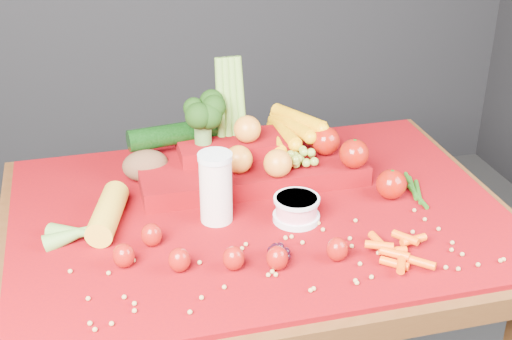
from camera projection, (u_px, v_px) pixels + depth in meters
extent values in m
cube|color=#3C210D|center=(258.00, 224.00, 1.56)|extent=(1.10, 0.80, 0.05)
cube|color=#3C210D|center=(55.00, 304.00, 1.92)|extent=(0.06, 0.06, 0.70)
cube|color=#3C210D|center=(386.00, 254.00, 2.13)|extent=(0.06, 0.06, 0.70)
cube|color=#740304|center=(258.00, 212.00, 1.55)|extent=(1.05, 0.75, 0.01)
cylinder|color=beige|center=(216.00, 188.00, 1.48)|extent=(0.07, 0.07, 0.15)
cylinder|color=silver|center=(215.00, 157.00, 1.44)|extent=(0.07, 0.07, 0.01)
cylinder|color=silver|center=(296.00, 217.00, 1.51)|extent=(0.10, 0.10, 0.01)
cylinder|color=pink|center=(297.00, 206.00, 1.49)|extent=(0.09, 0.09, 0.04)
cylinder|color=silver|center=(297.00, 199.00, 1.49)|extent=(0.10, 0.10, 0.01)
ellipsoid|color=maroon|center=(152.00, 235.00, 1.41)|extent=(0.04, 0.04, 0.05)
cone|color=#0B3F0F|center=(151.00, 225.00, 1.40)|extent=(0.03, 0.03, 0.01)
ellipsoid|color=maroon|center=(124.00, 256.00, 1.35)|extent=(0.04, 0.04, 0.05)
cone|color=#0B3F0F|center=(123.00, 245.00, 1.34)|extent=(0.03, 0.03, 0.01)
ellipsoid|color=maroon|center=(179.00, 260.00, 1.34)|extent=(0.04, 0.04, 0.05)
cone|color=#0B3F0F|center=(179.00, 250.00, 1.33)|extent=(0.03, 0.03, 0.01)
ellipsoid|color=maroon|center=(234.00, 258.00, 1.34)|extent=(0.04, 0.04, 0.05)
cone|color=#0B3F0F|center=(233.00, 248.00, 1.33)|extent=(0.03, 0.03, 0.01)
ellipsoid|color=maroon|center=(277.00, 258.00, 1.34)|extent=(0.04, 0.04, 0.05)
cone|color=#0B3F0F|center=(277.00, 248.00, 1.33)|extent=(0.03, 0.03, 0.01)
ellipsoid|color=maroon|center=(337.00, 249.00, 1.37)|extent=(0.04, 0.04, 0.05)
cone|color=#0B3F0F|center=(338.00, 239.00, 1.36)|extent=(0.03, 0.03, 0.01)
cylinder|color=gold|center=(108.00, 213.00, 1.48)|extent=(0.10, 0.19, 0.06)
ellipsoid|color=#523621|center=(146.00, 165.00, 1.65)|extent=(0.11, 0.08, 0.07)
cube|color=#740304|center=(251.00, 169.00, 1.67)|extent=(0.52, 0.22, 0.04)
cube|color=#740304|center=(237.00, 146.00, 1.69)|extent=(0.28, 0.12, 0.03)
sphere|color=#8A0C00|center=(354.00, 154.00, 1.61)|extent=(0.07, 0.07, 0.07)
sphere|color=#8A0C00|center=(391.00, 184.00, 1.58)|extent=(0.07, 0.07, 0.07)
sphere|color=#8A0C00|center=(326.00, 141.00, 1.67)|extent=(0.07, 0.07, 0.07)
sphere|color=#C0601F|center=(238.00, 159.00, 1.59)|extent=(0.06, 0.06, 0.06)
sphere|color=#C0601F|center=(278.00, 163.00, 1.58)|extent=(0.06, 0.06, 0.06)
sphere|color=#C0601F|center=(247.00, 129.00, 1.65)|extent=(0.06, 0.06, 0.06)
cylinder|color=#EBA008|center=(276.00, 138.00, 1.73)|extent=(0.06, 0.17, 0.04)
cylinder|color=#EBA008|center=(284.00, 131.00, 1.73)|extent=(0.04, 0.17, 0.04)
cylinder|color=#EBA008|center=(292.00, 125.00, 1.72)|extent=(0.07, 0.17, 0.04)
cylinder|color=#EBA008|center=(298.00, 119.00, 1.72)|extent=(0.10, 0.16, 0.04)
cylinder|color=#3F662D|center=(203.00, 134.00, 1.65)|extent=(0.04, 0.04, 0.04)
cylinder|color=olive|center=(221.00, 104.00, 1.67)|extent=(0.03, 0.06, 0.22)
cylinder|color=olive|center=(227.00, 104.00, 1.68)|extent=(0.02, 0.06, 0.22)
cylinder|color=olive|center=(234.00, 103.00, 1.68)|extent=(0.02, 0.06, 0.22)
cylinder|color=olive|center=(240.00, 103.00, 1.69)|extent=(0.03, 0.06, 0.22)
cylinder|color=black|center=(176.00, 134.00, 1.68)|extent=(0.23, 0.08, 0.05)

